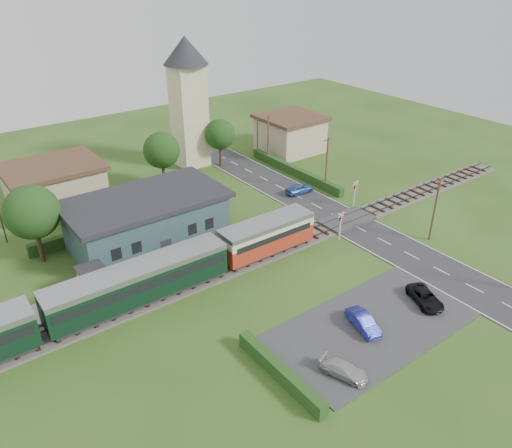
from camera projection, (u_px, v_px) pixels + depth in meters
ground at (290, 257)px, 49.74m from camera, size 120.00×120.00×0.00m
railway_track at (278, 248)px, 51.11m from camera, size 76.00×3.20×0.49m
road at (360, 229)px, 54.97m from camera, size 6.00×70.00×0.05m
car_park at (371, 326)px, 40.44m from camera, size 17.00×9.00×0.08m
crossing_deck at (347, 220)px, 56.30m from camera, size 6.20×3.40×0.45m
platform at (176, 265)px, 48.07m from camera, size 30.00×3.00×0.45m
equipment_hut at (93, 280)px, 43.16m from camera, size 2.30×2.30×2.55m
station_building at (147, 220)px, 51.01m from camera, size 16.00×9.00×5.30m
train at (103, 295)px, 40.56m from camera, size 43.20×2.90×3.40m
church_tower at (188, 93)px, 67.37m from camera, size 6.00×6.00×17.60m
house_west at (55, 186)px, 58.26m from camera, size 10.80×8.80×5.50m
house_east at (290, 133)px, 75.91m from camera, size 8.80×8.80×5.50m
hedge_carpark at (280, 372)px, 35.19m from camera, size 0.80×9.00×1.20m
hedge_roadside at (295, 171)px, 68.24m from camera, size 0.80×18.00×1.20m
hedge_station at (131, 221)px, 55.17m from camera, size 22.00×0.80×1.30m
tree_a at (32, 212)px, 46.63m from camera, size 5.20×5.20×8.00m
tree_b at (162, 150)px, 62.62m from camera, size 4.60×4.60×7.34m
tree_c at (220, 134)px, 69.45m from camera, size 4.20×4.20×6.78m
utility_pole_b at (435, 209)px, 51.23m from camera, size 1.40×0.22×7.00m
utility_pole_c at (327, 163)px, 62.56m from camera, size 1.40×0.22×7.00m
utility_pole_d at (268, 139)px, 71.06m from camera, size 1.40×0.22×7.00m
crossing_signal_near at (341, 222)px, 51.80m from camera, size 0.84×0.28×3.28m
crossing_signal_far at (355, 190)px, 58.97m from camera, size 0.84×0.28×3.28m
streetlamp_west at (0, 217)px, 50.93m from camera, size 0.30×0.30×5.15m
streetlamp_east at (257, 132)px, 75.82m from camera, size 0.30×0.30×5.15m
car_on_road at (299, 189)px, 62.90m from camera, size 3.76×1.64×1.26m
car_park_blue at (363, 322)px, 39.90m from camera, size 2.14×3.86×1.20m
car_park_silver at (344, 370)px, 35.40m from camera, size 2.56×3.80×1.02m
car_park_dark at (425, 297)px, 42.84m from camera, size 3.24×4.40×1.11m
pedestrian_near at (241, 233)px, 51.76m from camera, size 0.60×0.45×1.50m
pedestrian_far at (138, 274)px, 44.86m from camera, size 0.87×0.98×1.69m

